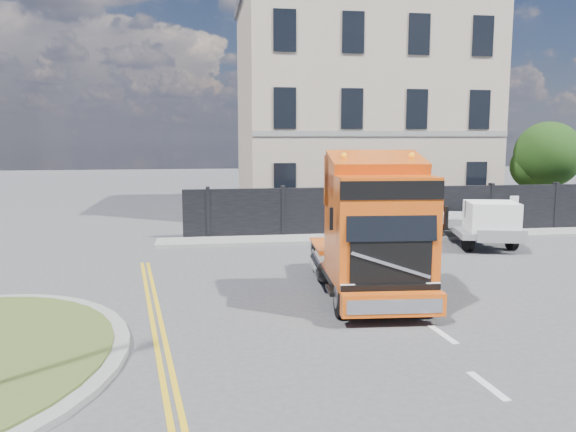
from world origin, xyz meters
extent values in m
plane|color=#424244|center=(0.00, 0.00, 0.00)|extent=(120.00, 120.00, 0.00)
cube|color=black|center=(6.00, 9.00, 1.00)|extent=(18.00, 0.25, 2.00)
cube|color=#B9A793|center=(6.00, 16.50, 5.50)|extent=(12.00, 10.00, 11.00)
cylinder|color=#382619|center=(14.50, 12.00, 1.20)|extent=(0.24, 0.24, 2.40)
sphere|color=black|center=(14.50, 12.00, 3.20)|extent=(3.20, 3.20, 3.20)
sphere|color=black|center=(14.00, 12.40, 2.60)|extent=(2.20, 2.20, 2.20)
cube|color=gray|center=(6.00, 8.10, 0.06)|extent=(20.00, 1.60, 0.12)
cube|color=black|center=(2.02, 0.82, 0.67)|extent=(2.61, 5.79, 0.40)
cube|color=#DB520F|center=(1.90, -0.75, 1.93)|extent=(2.41, 2.49, 2.51)
cube|color=#DB520F|center=(1.97, 0.19, 2.96)|extent=(2.29, 0.97, 1.25)
cube|color=black|center=(1.82, -1.89, 2.28)|extent=(1.97, 0.20, 0.94)
cube|color=#DB520F|center=(1.80, -2.18, 0.49)|extent=(2.26, 0.48, 0.49)
cylinder|color=black|center=(0.89, -1.39, 0.47)|extent=(0.35, 0.95, 0.93)
cylinder|color=gray|center=(0.89, -1.39, 0.47)|extent=(0.36, 0.54, 0.51)
cylinder|color=black|center=(2.82, -1.53, 0.47)|extent=(0.35, 0.95, 0.93)
cylinder|color=gray|center=(2.82, -1.53, 0.47)|extent=(0.36, 0.54, 0.51)
cylinder|color=black|center=(1.12, 1.78, 0.47)|extent=(0.35, 0.95, 0.93)
cylinder|color=gray|center=(1.12, 1.78, 0.47)|extent=(0.36, 0.54, 0.51)
cylinder|color=black|center=(3.05, 1.64, 0.47)|extent=(0.35, 0.95, 0.93)
cylinder|color=gray|center=(3.05, 1.64, 0.47)|extent=(0.36, 0.54, 0.51)
cylinder|color=black|center=(1.20, 2.85, 0.47)|extent=(0.35, 0.95, 0.93)
cylinder|color=gray|center=(1.20, 2.85, 0.47)|extent=(0.36, 0.54, 0.51)
cylinder|color=black|center=(3.13, 2.71, 0.47)|extent=(0.35, 0.95, 0.93)
cylinder|color=gray|center=(3.13, 2.71, 0.47)|extent=(0.36, 0.54, 0.51)
cube|color=gray|center=(7.94, 6.45, 0.62)|extent=(2.64, 4.51, 0.22)
cube|color=white|center=(7.94, 5.13, 1.19)|extent=(2.00, 1.94, 1.14)
cylinder|color=black|center=(7.11, 5.13, 0.31)|extent=(0.22, 0.62, 0.62)
cylinder|color=black|center=(8.78, 5.13, 0.31)|extent=(0.22, 0.62, 0.62)
cylinder|color=black|center=(7.11, 7.77, 0.31)|extent=(0.22, 0.62, 0.62)
cylinder|color=black|center=(8.78, 7.77, 0.31)|extent=(0.22, 0.62, 0.62)
camera|label=1|loc=(-2.14, -13.30, 4.02)|focal=35.00mm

